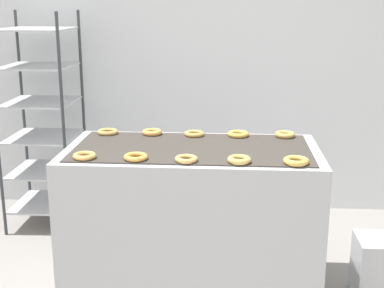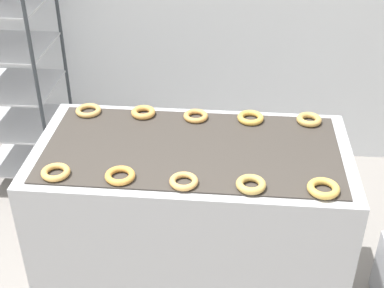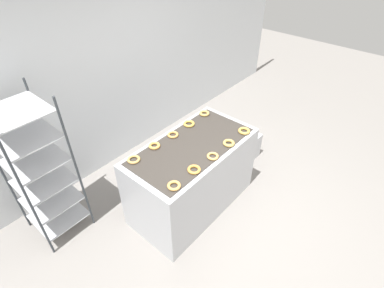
{
  "view_description": "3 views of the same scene",
  "coord_description": "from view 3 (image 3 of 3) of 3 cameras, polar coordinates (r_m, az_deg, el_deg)",
  "views": [
    {
      "loc": [
        0.23,
        -2.46,
        1.8
      ],
      "look_at": [
        0.0,
        0.65,
        0.97
      ],
      "focal_mm": 50.0,
      "sensor_mm": 36.0,
      "label": 1
    },
    {
      "loc": [
        0.19,
        -1.51,
        2.34
      ],
      "look_at": [
        0.0,
        0.65,
        0.97
      ],
      "focal_mm": 50.0,
      "sensor_mm": 36.0,
      "label": 2
    },
    {
      "loc": [
        -1.96,
        -1.04,
        2.99
      ],
      "look_at": [
        0.0,
        0.65,
        0.97
      ],
      "focal_mm": 28.0,
      "sensor_mm": 36.0,
      "label": 3
    }
  ],
  "objects": [
    {
      "name": "donut_near_right",
      "position": [
        3.33,
        7.03,
        0.17
      ],
      "size": [
        0.13,
        0.13,
        0.03
      ],
      "primitive_type": "torus",
      "color": "tan",
      "rests_on": "fryer_machine"
    },
    {
      "name": "donut_near_left",
      "position": [
        2.98,
        0.4,
        -4.88
      ],
      "size": [
        0.14,
        0.14,
        0.03
      ],
      "primitive_type": "torus",
      "color": "gold",
      "rests_on": "fryer_machine"
    },
    {
      "name": "glaze_bin",
      "position": [
        4.55,
        10.3,
        -0.6
      ],
      "size": [
        0.39,
        0.28,
        0.39
      ],
      "color": "#B7BABF",
      "rests_on": "ground_plane"
    },
    {
      "name": "ground_plane",
      "position": [
        3.73,
        7.88,
        -15.89
      ],
      "size": [
        14.0,
        14.0,
        0.0
      ],
      "primitive_type": "plane",
      "color": "gray"
    },
    {
      "name": "fryer_machine",
      "position": [
        3.61,
        0.01,
        -6.17
      ],
      "size": [
        1.54,
        0.79,
        0.95
      ],
      "color": "#B7BABF",
      "rests_on": "ground_plane"
    },
    {
      "name": "donut_far_leftmost",
      "position": [
        3.16,
        -11.05,
        -2.9
      ],
      "size": [
        0.14,
        0.14,
        0.03
      ],
      "primitive_type": "torus",
      "color": "tan",
      "rests_on": "fryer_machine"
    },
    {
      "name": "donut_near_rightmost",
      "position": [
        3.55,
        9.89,
        2.48
      ],
      "size": [
        0.14,
        0.14,
        0.03
      ],
      "primitive_type": "torus",
      "color": "gold",
      "rests_on": "fryer_machine"
    },
    {
      "name": "donut_near_leftmost",
      "position": [
        2.83,
        -3.46,
        -7.93
      ],
      "size": [
        0.13,
        0.13,
        0.03
      ],
      "primitive_type": "torus",
      "color": "#D8A151",
      "rests_on": "fryer_machine"
    },
    {
      "name": "baking_rack_cart",
      "position": [
        3.47,
        -27.05,
        -4.51
      ],
      "size": [
        0.55,
        0.58,
        1.73
      ],
      "color": "#33383D",
      "rests_on": "ground_plane"
    },
    {
      "name": "donut_far_rightmost",
      "position": [
        3.81,
        2.36,
        5.86
      ],
      "size": [
        0.13,
        0.13,
        0.03
      ],
      "primitive_type": "torus",
      "color": "tan",
      "rests_on": "fryer_machine"
    },
    {
      "name": "donut_near_center",
      "position": [
        3.14,
        3.97,
        -2.33
      ],
      "size": [
        0.13,
        0.13,
        0.03
      ],
      "primitive_type": "torus",
      "color": "tan",
      "rests_on": "fryer_machine"
    },
    {
      "name": "donut_far_left",
      "position": [
        3.3,
        -7.18,
        -0.31
      ],
      "size": [
        0.13,
        0.13,
        0.03
      ],
      "primitive_type": "torus",
      "color": "gold",
      "rests_on": "fryer_machine"
    },
    {
      "name": "donut_far_center",
      "position": [
        3.44,
        -3.66,
        1.78
      ],
      "size": [
        0.13,
        0.13,
        0.03
      ],
      "primitive_type": "torus",
      "color": "#DA9B4E",
      "rests_on": "fryer_machine"
    },
    {
      "name": "donut_far_right",
      "position": [
        3.62,
        -0.58,
        3.88
      ],
      "size": [
        0.14,
        0.14,
        0.03
      ],
      "primitive_type": "torus",
      "color": "gold",
      "rests_on": "fryer_machine"
    },
    {
      "name": "wall_back",
      "position": [
        4.05,
        -16.53,
        13.36
      ],
      "size": [
        8.0,
        0.05,
        2.8
      ],
      "color": "silver",
      "rests_on": "ground_plane"
    }
  ]
}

